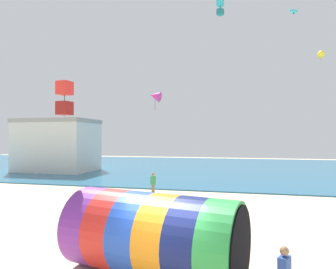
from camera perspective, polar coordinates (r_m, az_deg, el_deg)
sea at (r=44.36m, az=10.97°, el=-6.24°), size 120.00×40.00×0.10m
giant_inflatable_tube at (r=9.84m, az=-2.79°, el=-18.54°), size 5.93×3.73×2.58m
kite_yellow_parafoil at (r=26.07m, az=27.12°, el=13.41°), size 0.80×1.53×0.74m
kite_cyan_box at (r=17.99m, az=9.92°, el=22.72°), size 0.41×0.41×0.88m
kite_cyan_parafoil at (r=24.10m, az=22.81°, el=20.85°), size 0.73×0.53×0.36m
kite_magenta_delta at (r=26.53m, az=-2.48°, el=7.33°), size 1.20×1.02×1.79m
kite_red_box at (r=13.57m, az=-19.10°, el=6.56°), size 0.62×0.62×1.53m
bystander_near_water at (r=22.47m, az=-2.86°, el=-9.42°), size 0.35×0.42×1.77m
bystander_mid_beach at (r=17.17m, az=-12.25°, el=-12.56°), size 0.42×0.34×1.55m
promenade_building at (r=41.28m, az=-20.32°, el=-1.97°), size 9.47×6.52×6.76m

